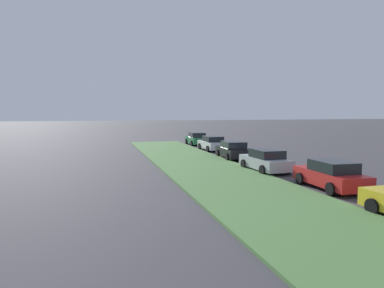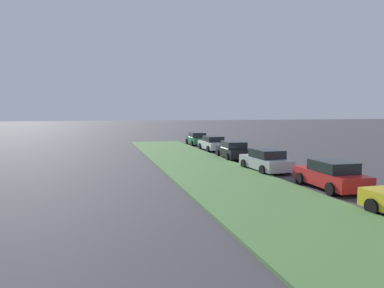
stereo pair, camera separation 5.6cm
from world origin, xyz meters
name	(u,v)px [view 2 (the right image)]	position (x,y,z in m)	size (l,w,h in m)	color
grass_median	(259,197)	(10.00, 6.25, 0.06)	(60.00, 6.00, 0.12)	#517F42
parked_car_red	(331,175)	(10.75, 1.87, 0.72)	(4.35, 2.12, 1.47)	red
parked_car_silver	(266,161)	(16.47, 2.61, 0.72)	(4.35, 2.12, 1.47)	#B2B5BA
parked_car_black	(233,150)	(22.84, 2.36, 0.72)	(4.40, 2.21, 1.47)	black
parked_car_white	(213,143)	(29.20, 2.04, 0.72)	(4.33, 2.07, 1.47)	silver
parked_car_green	(197,139)	(35.53, 1.89, 0.72)	(4.34, 2.10, 1.47)	#1E6B38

